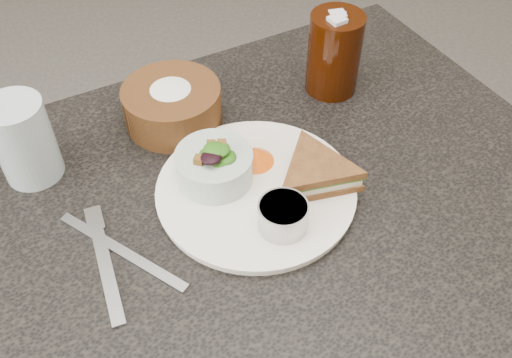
{
  "coord_description": "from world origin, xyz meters",
  "views": [
    {
      "loc": [
        -0.22,
        -0.47,
        1.36
      ],
      "look_at": [
        0.03,
        0.01,
        0.78
      ],
      "focal_mm": 40.0,
      "sensor_mm": 36.0,
      "label": 1
    }
  ],
  "objects": [
    {
      "name": "sandwich",
      "position": [
        0.11,
        -0.02,
        0.78
      ],
      "size": [
        0.17,
        0.17,
        0.04
      ],
      "primitive_type": null,
      "rotation": [
        0.0,
        0.0,
        -0.24
      ],
      "color": "brown",
      "rests_on": "dinner_plate"
    },
    {
      "name": "cola_glass",
      "position": [
        0.26,
        0.16,
        0.82
      ],
      "size": [
        0.1,
        0.1,
        0.15
      ],
      "primitive_type": null,
      "rotation": [
        0.0,
        0.0,
        0.2
      ],
      "color": "black",
      "rests_on": "dining_table"
    },
    {
      "name": "dinner_plate",
      "position": [
        0.03,
        0.01,
        0.76
      ],
      "size": [
        0.28,
        0.28,
        0.01
      ],
      "primitive_type": "cylinder",
      "color": "white",
      "rests_on": "dining_table"
    },
    {
      "name": "dining_table",
      "position": [
        0.0,
        0.0,
        0.38
      ],
      "size": [
        1.0,
        0.7,
        0.75
      ],
      "primitive_type": "cube",
      "color": "black",
      "rests_on": "floor"
    },
    {
      "name": "bread_basket",
      "position": [
        -0.01,
        0.21,
        0.79
      ],
      "size": [
        0.17,
        0.17,
        0.09
      ],
      "primitive_type": null,
      "rotation": [
        0.0,
        0.0,
        0.14
      ],
      "color": "brown",
      "rests_on": "dining_table"
    },
    {
      "name": "knife",
      "position": [
        -0.17,
        0.0,
        0.75
      ],
      "size": [
        0.11,
        0.19,
        0.0
      ],
      "primitive_type": "cube",
      "rotation": [
        0.0,
        0.0,
        0.5
      ],
      "color": "#9C9DA0",
      "rests_on": "dining_table"
    },
    {
      "name": "fork",
      "position": [
        -0.2,
        -0.02,
        0.75
      ],
      "size": [
        0.04,
        0.17,
        0.0
      ],
      "primitive_type": "cube",
      "rotation": [
        0.0,
        0.0,
        -0.14
      ],
      "color": "#989A9E",
      "rests_on": "dining_table"
    },
    {
      "name": "water_glass",
      "position": [
        -0.23,
        0.2,
        0.81
      ],
      "size": [
        0.09,
        0.09,
        0.13
      ],
      "primitive_type": "cylinder",
      "rotation": [
        0.0,
        0.0,
        0.1
      ],
      "color": "#AFC2C9",
      "rests_on": "dining_table"
    },
    {
      "name": "orange_wedge",
      "position": [
        0.06,
        0.06,
        0.78
      ],
      "size": [
        0.07,
        0.07,
        0.03
      ],
      "primitive_type": "cone",
      "rotation": [
        0.0,
        0.0,
        0.25
      ],
      "color": "#F96010",
      "rests_on": "dinner_plate"
    },
    {
      "name": "dressing_ramekin",
      "position": [
        0.03,
        -0.07,
        0.78
      ],
      "size": [
        0.08,
        0.08,
        0.04
      ],
      "primitive_type": "cylinder",
      "rotation": [
        0.0,
        0.0,
        0.32
      ],
      "color": "#A8A9AA",
      "rests_on": "dinner_plate"
    },
    {
      "name": "salad_bowl",
      "position": [
        -0.01,
        0.05,
        0.79
      ],
      "size": [
        0.11,
        0.11,
        0.06
      ],
      "primitive_type": null,
      "rotation": [
        0.0,
        0.0,
        -0.02
      ],
      "color": "#B0C4BC",
      "rests_on": "dinner_plate"
    }
  ]
}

